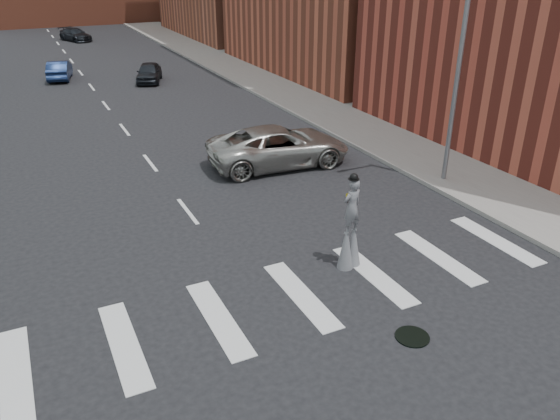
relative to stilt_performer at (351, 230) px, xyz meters
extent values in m
plane|color=black|center=(-3.45, -1.81, -1.29)|extent=(160.00, 160.00, 0.00)
cube|color=gray|center=(9.05, 23.19, -1.20)|extent=(5.00, 90.00, 0.18)
cylinder|color=black|center=(-0.45, -3.81, -1.27)|extent=(0.90, 0.90, 0.04)
cylinder|color=slate|center=(7.55, 4.19, 3.21)|extent=(0.20, 0.20, 9.00)
cylinder|color=#301F13|center=(0.16, 0.03, -0.70)|extent=(0.07, 0.07, 1.18)
cylinder|color=#301F13|center=(-0.16, -0.03, -0.70)|extent=(0.07, 0.07, 1.18)
cone|color=slate|center=(0.16, 0.03, -0.56)|extent=(0.52, 0.52, 1.48)
cone|color=slate|center=(-0.16, -0.03, -0.56)|extent=(0.52, 0.52, 1.48)
imported|color=slate|center=(0.00, 0.00, 0.80)|extent=(0.74, 0.56, 1.82)
sphere|color=black|center=(0.00, 0.00, 1.76)|extent=(0.26, 0.26, 0.26)
cylinder|color=black|center=(0.00, 0.00, 1.71)|extent=(0.34, 0.34, 0.02)
cube|color=yellow|center=(-0.03, 0.14, 1.30)|extent=(0.22, 0.05, 0.10)
imported|color=#ADAAA3|center=(2.00, 9.26, -0.37)|extent=(6.86, 3.57, 1.85)
imported|color=black|center=(0.93, 30.13, -0.57)|extent=(3.04, 4.57, 1.44)
imported|color=navy|center=(-5.21, 34.11, -0.57)|extent=(2.39, 4.64, 1.46)
imported|color=black|center=(-1.37, 55.23, -0.60)|extent=(3.56, 5.16, 1.39)
camera|label=1|loc=(-8.59, -12.62, 7.85)|focal=35.00mm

